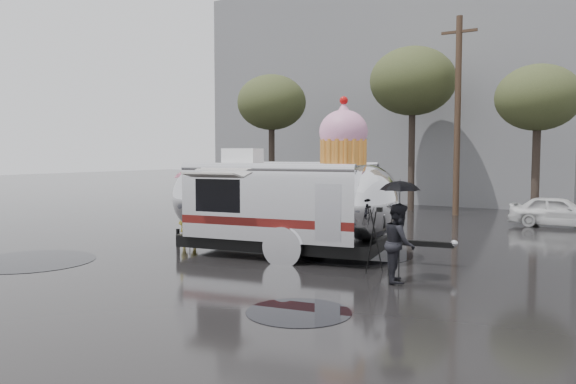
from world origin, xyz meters
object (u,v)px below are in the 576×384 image
Objects in this scene: person_left at (189,213)px; tripod at (379,233)px; person_right at (399,243)px; airstream_trailer at (285,200)px.

person_left reaches higher than tripod.
person_right reaches higher than tripod.
person_right is (3.90, -1.43, -0.68)m from airstream_trailer.
person_left is at bearing 54.92° from person_right.
tripod is (3.17, -0.83, -0.60)m from airstream_trailer.
airstream_trailer is 4.65× the size of person_right.
person_left reaches higher than person_right.
tripod is at bearing -24.55° from airstream_trailer.
tripod is (6.87, -0.98, -0.00)m from person_left.
tripod is at bearing -47.73° from person_left.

